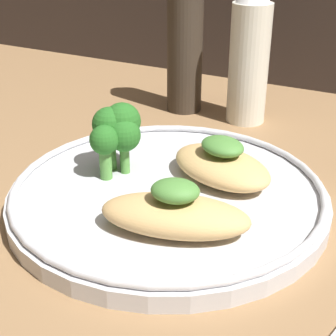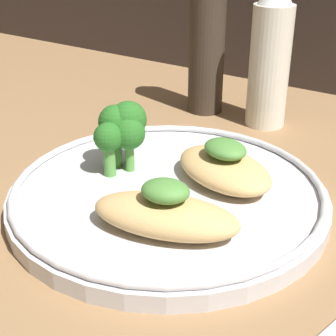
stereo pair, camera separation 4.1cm
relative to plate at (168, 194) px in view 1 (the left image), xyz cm
name	(u,v)px [view 1 (the left image)]	position (x,y,z in cm)	size (l,w,h in cm)	color
ground_plane	(168,209)	(0.00, 0.00, -1.49)	(180.00, 180.00, 1.00)	#936D47
plate	(168,194)	(0.00, 0.00, 0.00)	(26.19, 26.19, 2.00)	silver
grilled_meat_front	(175,213)	(3.23, -5.06, 1.87)	(11.71, 7.66, 4.04)	tan
grilled_meat_middle	(222,164)	(3.13, 3.74, 1.82)	(10.93, 8.85, 3.78)	tan
broccoli_bunch	(116,130)	(-5.53, 1.04, 4.22)	(4.41, 5.41, 5.99)	#569942
sauce_bottle	(249,55)	(-0.95, 20.98, 6.73)	(4.41, 4.41, 16.14)	silver
pepper_grinder	(185,40)	(-8.86, 20.98, 7.44)	(4.16, 4.16, 18.31)	#382D23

